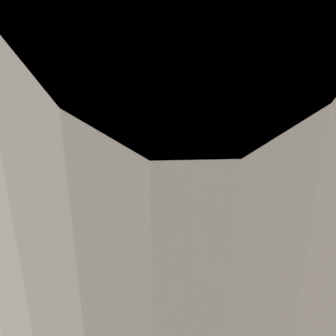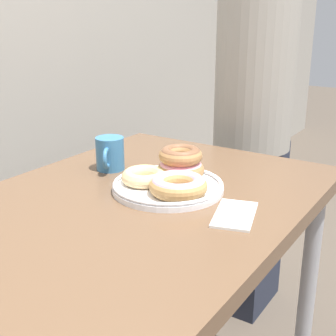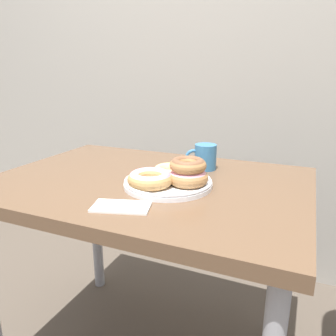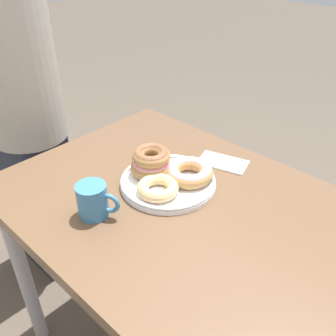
# 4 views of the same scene
# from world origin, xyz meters

# --- Properties ---
(dining_table) EXTENTS (1.04, 0.74, 0.75)m
(dining_table) POSITION_xyz_m (0.00, 0.30, 0.66)
(dining_table) COLOR brown
(dining_table) RESTS_ON ground_plane
(donut_plate) EXTENTS (0.28, 0.29, 0.10)m
(donut_plate) POSITION_xyz_m (0.10, 0.26, 0.79)
(donut_plate) COLOR white
(donut_plate) RESTS_ON dining_table
(coffee_mug) EXTENTS (0.11, 0.08, 0.09)m
(coffee_mug) POSITION_xyz_m (0.14, 0.50, 0.80)
(coffee_mug) COLOR teal
(coffee_mug) RESTS_ON dining_table
(person_figure) EXTENTS (0.32, 0.29, 1.50)m
(person_figure) POSITION_xyz_m (0.78, 0.34, 0.78)
(person_figure) COLOR #232838
(person_figure) RESTS_ON ground_plane
(napkin) EXTENTS (0.17, 0.12, 0.01)m
(napkin) POSITION_xyz_m (0.04, 0.06, 0.76)
(napkin) COLOR white
(napkin) RESTS_ON dining_table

